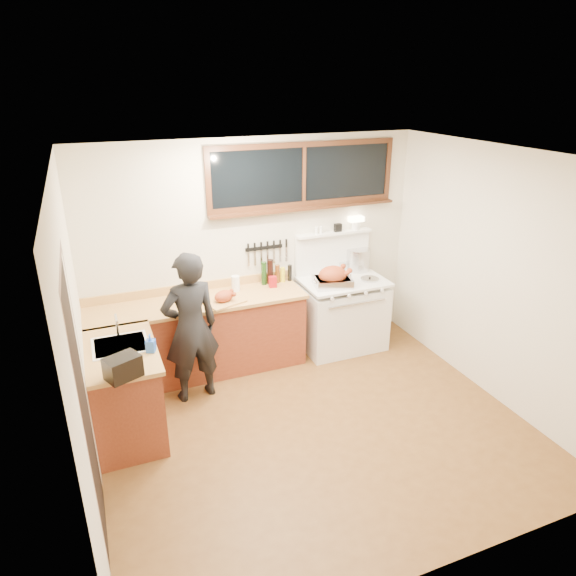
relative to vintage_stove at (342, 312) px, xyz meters
name	(u,v)px	position (x,y,z in m)	size (l,w,h in m)	color
ground_plane	(315,428)	(-1.00, -1.41, -0.48)	(4.00, 3.50, 0.02)	brown
room_shell	(319,270)	(-1.00, -1.41, 1.18)	(4.10, 3.60, 2.65)	beige
counter_back	(199,336)	(-1.80, 0.04, -0.01)	(2.44, 0.64, 1.00)	maroon
counter_left	(125,391)	(-2.70, -0.79, -0.02)	(0.64, 1.09, 0.90)	maroon
sink_unit	(121,350)	(-2.68, -0.71, 0.38)	(0.50, 0.45, 0.37)	white
vintage_stove	(342,312)	(0.00, 0.00, 0.00)	(1.02, 0.74, 1.60)	white
back_window	(304,182)	(-0.40, 0.31, 1.60)	(2.32, 0.13, 0.77)	black
left_doorway	(86,412)	(-2.99, -1.96, 0.62)	(0.02, 1.04, 2.17)	black
knife_strip	(266,249)	(-0.88, 0.32, 0.84)	(0.52, 0.03, 0.28)	black
man	(191,328)	(-1.97, -0.43, 0.35)	(0.64, 0.47, 1.63)	black
soap_bottle	(150,343)	(-2.43, -0.94, 0.52)	(0.10, 0.10, 0.17)	blue
toaster	(123,367)	(-2.70, -1.29, 0.53)	(0.33, 0.28, 0.19)	black
cutting_board	(224,298)	(-1.53, -0.12, 0.49)	(0.48, 0.42, 0.14)	tan
roast_turkey	(333,278)	(-0.20, -0.13, 0.53)	(0.49, 0.40, 0.25)	silver
stockpot	(358,259)	(0.34, 0.25, 0.57)	(0.36, 0.36, 0.28)	silver
saucepan	(344,266)	(0.17, 0.29, 0.49)	(0.20, 0.30, 0.12)	silver
pot_lid	(370,279)	(0.30, -0.13, 0.44)	(0.27, 0.27, 0.04)	silver
coffee_tin	(273,282)	(-0.88, 0.10, 0.50)	(0.10, 0.08, 0.13)	maroon
pitcher	(236,283)	(-1.31, 0.16, 0.52)	(0.11, 0.11, 0.18)	white
bottle_cluster	(274,273)	(-0.82, 0.22, 0.56)	(0.39, 0.07, 0.30)	black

